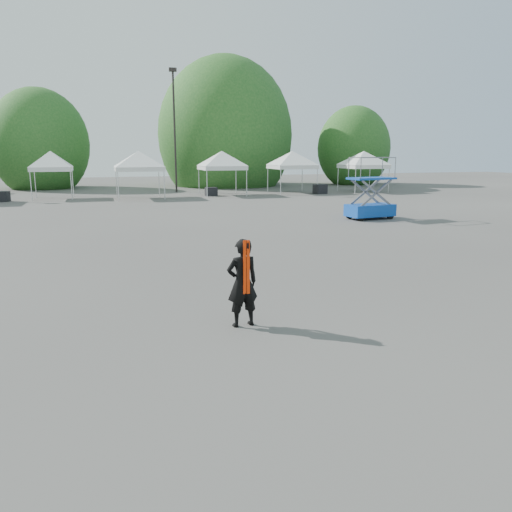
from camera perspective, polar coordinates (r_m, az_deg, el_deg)
name	(u,v)px	position (r m, az deg, el deg)	size (l,w,h in m)	color
ground	(264,306)	(10.77, 0.98, -5.70)	(120.00, 120.00, 0.00)	#474442
light_pole_east	(174,123)	(42.26, -9.31, 14.72)	(0.60, 0.25, 9.80)	black
tree_mid_w	(40,144)	(49.96, -23.50, 11.62)	(4.16, 4.16, 6.33)	#382314
tree_mid_e	(225,135)	(50.28, -3.52, 13.58)	(5.12, 5.12, 7.79)	#382314
tree_far_e	(354,148)	(53.13, 11.09, 11.98)	(3.84, 3.84, 5.84)	#382314
tent_d	(50,155)	(38.38, -22.44, 10.64)	(3.92, 3.92, 3.88)	silver
tent_e	(138,155)	(36.90, -13.30, 11.20)	(4.68, 4.68, 3.88)	silver
tent_f	(222,155)	(38.51, -3.93, 11.49)	(4.54, 4.54, 3.88)	silver
tent_g	(292,154)	(40.90, 4.17, 11.50)	(4.65, 4.65, 3.88)	silver
tent_h	(364,154)	(42.83, 12.22, 11.28)	(4.59, 4.59, 3.88)	silver
man	(242,283)	(9.33, -1.57, -3.08)	(0.65, 0.47, 1.68)	black
scissor_lift	(371,188)	(25.21, 13.01, 7.57)	(2.45, 1.45, 3.00)	#0C3C9C
crate_west	(2,197)	(37.49, -27.05, 6.08)	(0.88, 0.68, 0.68)	black
crate_mid	(211,192)	(38.07, -5.14, 7.34)	(0.83, 0.65, 0.65)	black
crate_east	(320,189)	(40.23, 7.34, 7.60)	(0.95, 0.74, 0.74)	black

